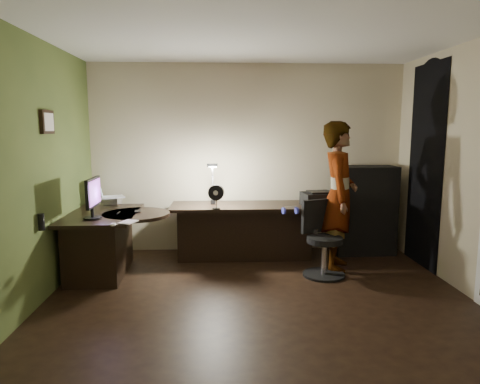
{
  "coord_description": "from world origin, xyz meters",
  "views": [
    {
      "loc": [
        -0.4,
        -4.21,
        1.78
      ],
      "look_at": [
        -0.15,
        1.05,
        1.0
      ],
      "focal_mm": 32.0,
      "sensor_mm": 36.0,
      "label": 1
    }
  ],
  "objects_px": {
    "desk_left": "(104,244)",
    "person": "(339,196)",
    "cabinet": "(364,210)",
    "office_chair": "(325,239)",
    "monitor": "(92,204)",
    "desk_right": "(245,232)"
  },
  "relations": [
    {
      "from": "desk_left",
      "to": "person",
      "type": "relative_size",
      "value": 0.71
    },
    {
      "from": "cabinet",
      "to": "office_chair",
      "type": "xyz_separation_m",
      "value": [
        -0.8,
        -0.95,
        -0.17
      ]
    },
    {
      "from": "desk_left",
      "to": "person",
      "type": "xyz_separation_m",
      "value": [
        2.93,
        0.09,
        0.56
      ]
    },
    {
      "from": "office_chair",
      "to": "person",
      "type": "distance_m",
      "value": 0.61
    },
    {
      "from": "desk_left",
      "to": "monitor",
      "type": "bearing_deg",
      "value": -95.92
    },
    {
      "from": "monitor",
      "to": "person",
      "type": "relative_size",
      "value": 0.27
    },
    {
      "from": "desk_right",
      "to": "office_chair",
      "type": "relative_size",
      "value": 2.2
    },
    {
      "from": "monitor",
      "to": "cabinet",
      "type": "bearing_deg",
      "value": 15.69
    },
    {
      "from": "desk_left",
      "to": "cabinet",
      "type": "distance_m",
      "value": 3.58
    },
    {
      "from": "monitor",
      "to": "office_chair",
      "type": "distance_m",
      "value": 2.76
    },
    {
      "from": "desk_left",
      "to": "cabinet",
      "type": "height_order",
      "value": "cabinet"
    },
    {
      "from": "person",
      "to": "office_chair",
      "type": "bearing_deg",
      "value": 156.75
    },
    {
      "from": "desk_left",
      "to": "person",
      "type": "distance_m",
      "value": 2.98
    },
    {
      "from": "office_chair",
      "to": "person",
      "type": "relative_size",
      "value": 0.49
    },
    {
      "from": "desk_left",
      "to": "office_chair",
      "type": "distance_m",
      "value": 2.7
    },
    {
      "from": "monitor",
      "to": "person",
      "type": "distance_m",
      "value": 2.98
    },
    {
      "from": "cabinet",
      "to": "person",
      "type": "relative_size",
      "value": 0.67
    },
    {
      "from": "monitor",
      "to": "office_chair",
      "type": "height_order",
      "value": "monitor"
    },
    {
      "from": "cabinet",
      "to": "person",
      "type": "distance_m",
      "value": 0.92
    },
    {
      "from": "desk_left",
      "to": "desk_right",
      "type": "height_order",
      "value": "desk_left"
    },
    {
      "from": "desk_left",
      "to": "office_chair",
      "type": "height_order",
      "value": "office_chair"
    },
    {
      "from": "desk_right",
      "to": "monitor",
      "type": "height_order",
      "value": "monitor"
    }
  ]
}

